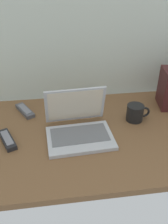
# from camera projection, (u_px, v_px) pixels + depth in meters

# --- Properties ---
(desk) EXTENTS (1.60, 0.76, 0.03)m
(desk) POSITION_uv_depth(u_px,v_px,m) (89.00, 134.00, 1.21)
(desk) COLOR brown
(desk) RESTS_ON ground
(laptop) EXTENTS (0.32, 0.29, 0.21)m
(laptop) POSITION_uv_depth(u_px,v_px,m) (78.00, 126.00, 1.17)
(laptop) COLOR #B2B5BA
(laptop) RESTS_ON desk
(coffee_mug) EXTENTS (0.13, 0.09, 0.09)m
(coffee_mug) POSITION_uv_depth(u_px,v_px,m) (135.00, 113.00, 1.28)
(coffee_mug) COLOR black
(coffee_mug) RESTS_ON desk
(remote_control_near) EXTENTS (0.12, 0.16, 0.02)m
(remote_control_near) POSITION_uv_depth(u_px,v_px,m) (25.00, 111.00, 1.36)
(remote_control_near) COLOR #4C4C51
(remote_control_near) RESTS_ON desk
(remote_control_far) EXTENTS (0.11, 0.17, 0.02)m
(remote_control_far) POSITION_uv_depth(u_px,v_px,m) (7.00, 140.00, 1.14)
(remote_control_far) COLOR black
(remote_control_far) RESTS_ON desk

